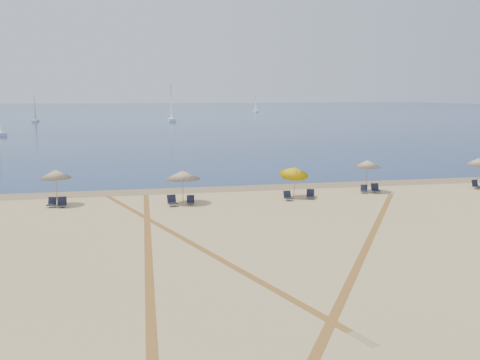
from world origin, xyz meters
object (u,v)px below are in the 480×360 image
(umbrella_1, at_px, (56,174))
(chair_9, at_px, (476,185))
(umbrella_3, at_px, (294,171))
(chair_3, at_px, (172,201))
(sailboat_2, at_px, (255,107))
(umbrella_2, at_px, (183,175))
(chair_8, at_px, (375,189))
(umbrella_5, at_px, (479,162))
(chair_6, at_px, (310,195))
(sailboat_1, at_px, (35,114))
(chair_2, at_px, (62,203))
(chair_5, at_px, (288,196))
(umbrella_4, at_px, (367,164))
(chair_7, at_px, (364,189))
(sailboat_0, at_px, (171,110))
(chair_4, at_px, (191,200))

(umbrella_1, height_order, chair_9, umbrella_1)
(umbrella_3, bearing_deg, chair_9, 1.50)
(chair_3, bearing_deg, sailboat_2, 62.16)
(umbrella_2, relative_size, chair_8, 3.26)
(umbrella_1, bearing_deg, sailboat_2, 72.70)
(umbrella_5, height_order, sailboat_2, sailboat_2)
(umbrella_2, distance_m, chair_6, 8.93)
(chair_8, height_order, sailboat_1, sailboat_1)
(umbrella_1, xyz_separation_m, sailboat_2, (53.24, 170.89, 0.08))
(umbrella_1, distance_m, chair_6, 17.05)
(chair_2, bearing_deg, umbrella_5, -0.34)
(chair_2, relative_size, sailboat_1, 0.09)
(umbrella_5, height_order, chair_5, umbrella_5)
(chair_8, relative_size, sailboat_2, 0.10)
(umbrella_4, distance_m, chair_7, 1.95)
(chair_3, bearing_deg, umbrella_4, -4.48)
(sailboat_2, bearing_deg, umbrella_4, -104.59)
(chair_8, relative_size, sailboat_0, 0.07)
(umbrella_1, height_order, umbrella_3, umbrella_3)
(umbrella_3, xyz_separation_m, chair_8, (6.42, 0.45, -1.56))
(chair_9, bearing_deg, chair_8, 168.21)
(umbrella_5, bearing_deg, chair_2, -178.29)
(umbrella_1, height_order, chair_6, umbrella_1)
(umbrella_5, xyz_separation_m, chair_8, (-8.65, -0.34, -1.74))
(chair_4, relative_size, chair_5, 0.93)
(chair_6, distance_m, sailboat_0, 107.41)
(umbrella_1, distance_m, umbrella_5, 30.99)
(umbrella_1, relative_size, umbrella_5, 1.01)
(chair_3, height_order, chair_6, chair_3)
(umbrella_2, relative_size, chair_5, 3.40)
(chair_6, bearing_deg, chair_7, 32.16)
(chair_5, relative_size, chair_7, 0.95)
(chair_2, distance_m, sailboat_1, 112.48)
(chair_4, height_order, sailboat_2, sailboat_2)
(umbrella_5, bearing_deg, umbrella_4, 178.50)
(umbrella_3, xyz_separation_m, chair_4, (-7.36, -0.94, -1.59))
(chair_7, bearing_deg, sailboat_1, 133.71)
(chair_8, bearing_deg, chair_5, -162.25)
(umbrella_3, bearing_deg, sailboat_2, 77.73)
(chair_8, bearing_deg, chair_7, -175.95)
(umbrella_5, bearing_deg, chair_6, -173.71)
(chair_7, distance_m, sailboat_1, 117.69)
(chair_4, bearing_deg, sailboat_2, 82.92)
(umbrella_1, xyz_separation_m, chair_4, (8.56, -1.56, -1.80))
(chair_2, height_order, sailboat_1, sailboat_1)
(umbrella_4, xyz_separation_m, chair_5, (-6.68, -1.96, -1.81))
(chair_5, bearing_deg, chair_3, 173.72)
(chair_4, distance_m, sailboat_1, 115.09)
(chair_6, bearing_deg, chair_5, -157.40)
(umbrella_3, bearing_deg, chair_7, 5.09)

